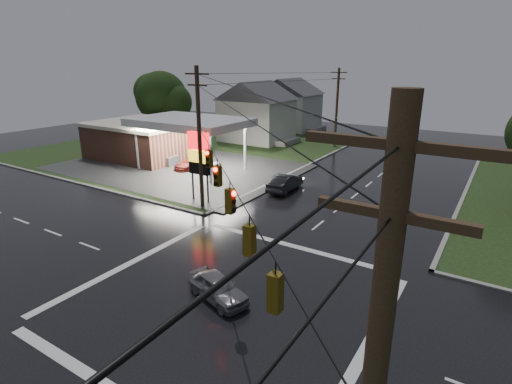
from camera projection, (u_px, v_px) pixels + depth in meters
The scene contains 13 objects.
ground at pixel (228, 298), 19.97m from camera, with size 120.00×120.00×0.00m, color black.
grass_nw at pixel (186, 149), 54.04m from camera, with size 36.00×36.00×0.08m, color black.
gas_station at pixel (152, 138), 48.04m from camera, with size 26.20×18.00×5.60m.
pylon_sign at pixel (199, 155), 32.49m from camera, with size 2.00×0.35×6.00m.
utility_pole_nw at pixel (199, 137), 30.64m from camera, with size 2.20×0.32×11.00m.
utility_pole_n at pixel (337, 107), 53.61m from camera, with size 2.20×0.32×10.50m.
traffic_signals at pixel (225, 173), 17.93m from camera, with size 26.87×26.87×1.47m.
house_near at pixel (257, 111), 58.15m from camera, with size 11.05×8.48×8.60m.
house_far at pixel (289, 104), 68.30m from camera, with size 11.05×8.48×8.60m.
tree_nw_behind at pixel (162, 97), 59.32m from camera, with size 8.93×7.60×10.00m.
car_north at pixel (285, 182), 36.39m from camera, with size 1.62×4.65×1.53m, color black.
car_crossing at pixel (218, 287), 19.72m from camera, with size 1.50×3.73×1.27m, color slate.
car_pump at pixel (193, 163), 43.73m from camera, with size 1.88×4.63×1.34m, color maroon.
Camera 1 is at (10.44, -13.90, 11.25)m, focal length 28.00 mm.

